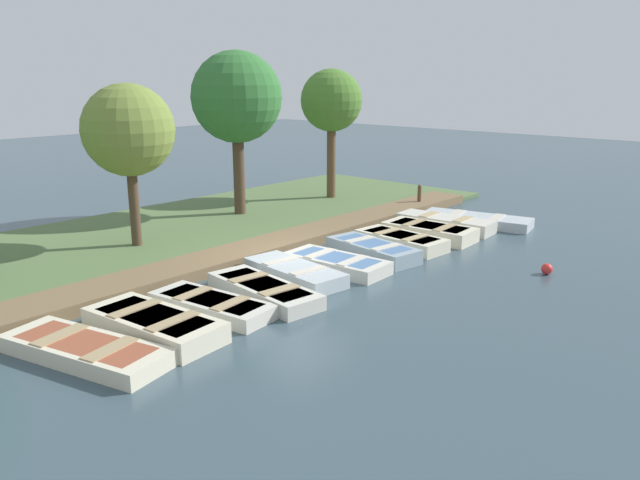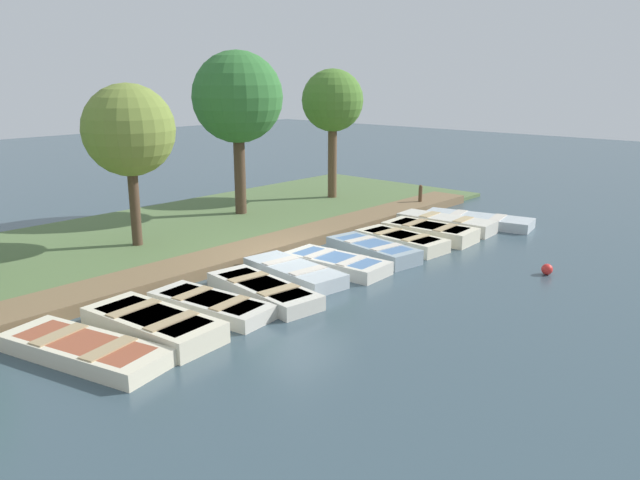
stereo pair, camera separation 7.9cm
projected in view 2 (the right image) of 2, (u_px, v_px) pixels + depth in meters
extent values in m
plane|color=#384C56|center=(297.00, 265.00, 16.42)|extent=(80.00, 80.00, 0.00)
cube|color=#567042|center=(182.00, 232.00, 19.62)|extent=(8.00, 24.00, 0.13)
cube|color=brown|center=(258.00, 249.00, 17.34)|extent=(1.35, 20.61, 0.30)
cube|color=beige|center=(84.00, 350.00, 10.99)|extent=(3.44, 1.86, 0.31)
cube|color=#994C33|center=(83.00, 342.00, 10.95)|extent=(2.81, 1.48, 0.02)
cube|color=tan|center=(109.00, 348.00, 10.66)|extent=(0.56, 1.09, 0.03)
cube|color=tan|center=(59.00, 334.00, 11.23)|extent=(0.56, 1.09, 0.03)
cube|color=beige|center=(153.00, 325.00, 11.96)|extent=(3.01, 1.49, 0.41)
cube|color=#994C33|center=(152.00, 316.00, 11.92)|extent=(2.46, 1.18, 0.03)
cube|color=tan|center=(172.00, 321.00, 11.59)|extent=(0.40, 1.15, 0.03)
cube|color=tan|center=(134.00, 308.00, 12.22)|extent=(0.40, 1.15, 0.03)
cube|color=beige|center=(211.00, 305.00, 13.13)|extent=(2.92, 1.37, 0.30)
cube|color=beige|center=(211.00, 299.00, 13.10)|extent=(2.39, 1.09, 0.02)
cube|color=tan|center=(230.00, 303.00, 12.80)|extent=(0.40, 0.98, 0.03)
cube|color=tan|center=(193.00, 293.00, 13.39)|extent=(0.40, 0.98, 0.03)
cube|color=beige|center=(263.00, 291.00, 13.99)|extent=(3.16, 1.43, 0.33)
cube|color=beige|center=(263.00, 284.00, 13.95)|extent=(2.59, 1.13, 0.03)
cube|color=tan|center=(279.00, 290.00, 13.52)|extent=(0.42, 1.00, 0.03)
cube|color=tan|center=(248.00, 277.00, 14.36)|extent=(0.42, 1.00, 0.03)
cube|color=#B2BCC1|center=(294.00, 272.00, 15.24)|extent=(2.91, 1.42, 0.34)
cube|color=#994C33|center=(294.00, 266.00, 15.20)|extent=(2.38, 1.12, 0.03)
cube|color=beige|center=(308.00, 270.00, 14.81)|extent=(0.40, 1.02, 0.03)
cube|color=beige|center=(281.00, 260.00, 15.58)|extent=(0.40, 1.02, 0.03)
cube|color=beige|center=(336.00, 263.00, 15.99)|extent=(2.80, 1.29, 0.33)
cube|color=#4C709E|center=(336.00, 258.00, 15.95)|extent=(2.29, 1.01, 0.03)
cube|color=beige|center=(353.00, 260.00, 15.63)|extent=(0.33, 1.08, 0.03)
cube|color=beige|center=(320.00, 253.00, 16.26)|extent=(0.33, 1.08, 0.03)
cube|color=#8C9EA8|center=(373.00, 250.00, 17.09)|extent=(2.86, 1.48, 0.39)
cube|color=#4C709E|center=(373.00, 244.00, 17.04)|extent=(2.34, 1.17, 0.03)
cube|color=beige|center=(387.00, 247.00, 16.65)|extent=(0.42, 1.01, 0.03)
cube|color=beige|center=(360.00, 239.00, 17.42)|extent=(0.42, 1.01, 0.03)
cube|color=beige|center=(401.00, 241.00, 18.07)|extent=(2.77, 1.31, 0.37)
cube|color=#4C709E|center=(402.00, 235.00, 18.03)|extent=(2.27, 1.03, 0.03)
cube|color=tan|center=(416.00, 237.00, 17.67)|extent=(0.35, 1.03, 0.03)
cube|color=tan|center=(388.00, 231.00, 18.38)|extent=(0.35, 1.03, 0.03)
cube|color=beige|center=(430.00, 232.00, 19.02)|extent=(2.82, 1.35, 0.42)
cube|color=teal|center=(430.00, 226.00, 18.97)|extent=(2.31, 1.06, 0.03)
cube|color=tan|center=(445.00, 227.00, 18.65)|extent=(0.33, 1.12, 0.03)
cube|color=tan|center=(415.00, 222.00, 19.28)|extent=(0.33, 1.12, 0.03)
cube|color=beige|center=(446.00, 223.00, 20.17)|extent=(3.18, 1.23, 0.40)
cube|color=#4C709E|center=(446.00, 218.00, 20.13)|extent=(2.61, 0.97, 0.03)
cube|color=tan|center=(463.00, 219.00, 19.77)|extent=(0.38, 0.94, 0.03)
cube|color=tan|center=(430.00, 214.00, 20.47)|extent=(0.38, 0.94, 0.03)
cube|color=#B2BCC1|center=(477.00, 220.00, 20.78)|extent=(3.69, 1.83, 0.32)
cube|color=#4C709E|center=(478.00, 216.00, 20.74)|extent=(3.02, 1.45, 0.03)
cube|color=beige|center=(498.00, 217.00, 20.41)|extent=(0.56, 1.10, 0.03)
cube|color=beige|center=(458.00, 213.00, 21.06)|extent=(0.56, 1.10, 0.03)
cylinder|color=brown|center=(420.00, 198.00, 23.12)|extent=(0.14, 0.14, 0.84)
sphere|color=brown|center=(421.00, 186.00, 23.00)|extent=(0.13, 0.13, 0.13)
sphere|color=red|center=(547.00, 269.00, 15.59)|extent=(0.28, 0.28, 0.28)
cylinder|color=#4C3828|center=(135.00, 203.00, 17.60)|extent=(0.29, 0.29, 2.69)
sphere|color=olive|center=(129.00, 130.00, 17.08)|extent=(2.54, 2.54, 2.54)
cylinder|color=#4C3828|center=(240.00, 170.00, 21.62)|extent=(0.39, 0.39, 3.28)
sphere|color=#337033|center=(237.00, 97.00, 20.98)|extent=(3.08, 3.08, 3.08)
cylinder|color=brown|center=(332.00, 160.00, 24.52)|extent=(0.35, 0.35, 3.25)
sphere|color=#4C7A2D|center=(333.00, 100.00, 23.93)|extent=(2.38, 2.38, 2.38)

